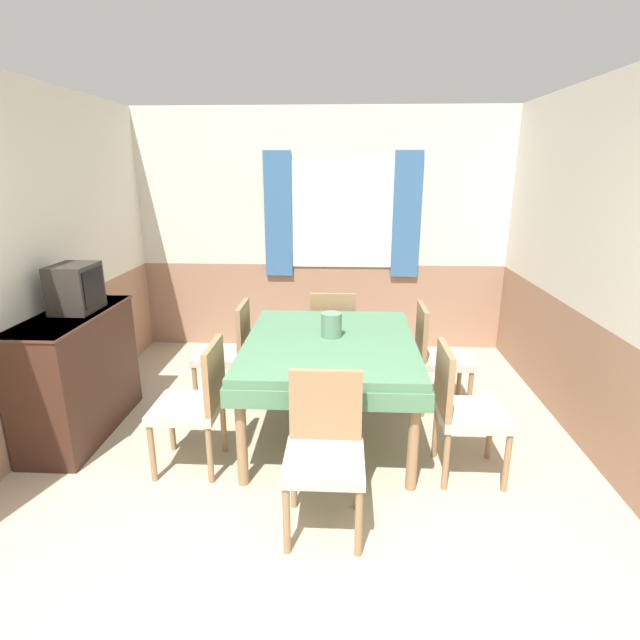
{
  "coord_description": "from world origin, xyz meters",
  "views": [
    {
      "loc": [
        0.24,
        -1.64,
        1.99
      ],
      "look_at": [
        0.08,
        1.83,
        0.92
      ],
      "focal_mm": 28.0,
      "sensor_mm": 36.0,
      "label": 1
    }
  ],
  "objects_px": {
    "chair_left_far": "(229,350)",
    "dining_table": "(330,353)",
    "chair_head_window": "(333,332)",
    "sideboard": "(78,373)",
    "vase": "(332,325)",
    "chair_head_near": "(325,447)",
    "chair_left_near": "(196,401)",
    "chair_right_near": "(463,407)",
    "tv": "(75,288)",
    "chair_right_far": "(436,353)"
  },
  "relations": [
    {
      "from": "chair_head_window",
      "to": "chair_left_far",
      "type": "xyz_separation_m",
      "value": [
        -0.88,
        -0.53,
        0.0
      ]
    },
    {
      "from": "chair_right_far",
      "to": "sideboard",
      "type": "height_order",
      "value": "sideboard"
    },
    {
      "from": "sideboard",
      "to": "vase",
      "type": "xyz_separation_m",
      "value": [
        1.92,
        0.14,
        0.37
      ]
    },
    {
      "from": "chair_head_near",
      "to": "tv",
      "type": "relative_size",
      "value": 2.49
    },
    {
      "from": "chair_head_window",
      "to": "chair_right_near",
      "type": "bearing_deg",
      "value": -59.86
    },
    {
      "from": "dining_table",
      "to": "chair_right_far",
      "type": "height_order",
      "value": "chair_right_far"
    },
    {
      "from": "chair_left_far",
      "to": "dining_table",
      "type": "bearing_deg",
      "value": -119.17
    },
    {
      "from": "chair_left_near",
      "to": "vase",
      "type": "relative_size",
      "value": 4.91
    },
    {
      "from": "chair_left_near",
      "to": "tv",
      "type": "xyz_separation_m",
      "value": [
        -1.01,
        0.52,
        0.64
      ]
    },
    {
      "from": "chair_head_window",
      "to": "chair_left_far",
      "type": "bearing_deg",
      "value": -148.79
    },
    {
      "from": "chair_head_window",
      "to": "sideboard",
      "type": "height_order",
      "value": "sideboard"
    },
    {
      "from": "vase",
      "to": "dining_table",
      "type": "bearing_deg",
      "value": -95.86
    },
    {
      "from": "chair_left_near",
      "to": "chair_right_far",
      "type": "xyz_separation_m",
      "value": [
        1.76,
        0.98,
        0.0
      ]
    },
    {
      "from": "dining_table",
      "to": "chair_left_near",
      "type": "xyz_separation_m",
      "value": [
        -0.88,
        -0.49,
        -0.17
      ]
    },
    {
      "from": "chair_head_near",
      "to": "vase",
      "type": "distance_m",
      "value": 1.16
    },
    {
      "from": "chair_left_near",
      "to": "tv",
      "type": "distance_m",
      "value": 1.31
    },
    {
      "from": "chair_left_near",
      "to": "chair_head_window",
      "type": "height_order",
      "value": "same"
    },
    {
      "from": "chair_head_window",
      "to": "chair_head_near",
      "type": "bearing_deg",
      "value": -90.0
    },
    {
      "from": "chair_head_window",
      "to": "vase",
      "type": "bearing_deg",
      "value": -89.56
    },
    {
      "from": "tv",
      "to": "vase",
      "type": "relative_size",
      "value": 1.97
    },
    {
      "from": "chair_right_near",
      "to": "tv",
      "type": "distance_m",
      "value": 2.89
    },
    {
      "from": "chair_left_far",
      "to": "vase",
      "type": "bearing_deg",
      "value": -115.3
    },
    {
      "from": "chair_left_near",
      "to": "sideboard",
      "type": "height_order",
      "value": "sideboard"
    },
    {
      "from": "chair_left_near",
      "to": "chair_head_near",
      "type": "relative_size",
      "value": 1.0
    },
    {
      "from": "chair_head_near",
      "to": "chair_right_far",
      "type": "distance_m",
      "value": 1.75
    },
    {
      "from": "chair_right_near",
      "to": "sideboard",
      "type": "xyz_separation_m",
      "value": [
        -2.8,
        0.43,
        -0.01
      ]
    },
    {
      "from": "chair_right_near",
      "to": "tv",
      "type": "bearing_deg",
      "value": -100.69
    },
    {
      "from": "chair_head_window",
      "to": "chair_head_near",
      "type": "xyz_separation_m",
      "value": [
        0.0,
        -2.05,
        0.0
      ]
    },
    {
      "from": "vase",
      "to": "chair_left_far",
      "type": "bearing_deg",
      "value": 154.7
    },
    {
      "from": "chair_head_window",
      "to": "sideboard",
      "type": "relative_size",
      "value": 0.77
    },
    {
      "from": "chair_right_near",
      "to": "chair_head_near",
      "type": "xyz_separation_m",
      "value": [
        -0.88,
        -0.53,
        0.0
      ]
    },
    {
      "from": "chair_head_window",
      "to": "chair_right_far",
      "type": "distance_m",
      "value": 1.03
    },
    {
      "from": "chair_left_near",
      "to": "chair_head_near",
      "type": "height_order",
      "value": "same"
    },
    {
      "from": "chair_right_near",
      "to": "chair_left_near",
      "type": "bearing_deg",
      "value": -90.0
    },
    {
      "from": "dining_table",
      "to": "tv",
      "type": "distance_m",
      "value": 1.95
    },
    {
      "from": "chair_left_near",
      "to": "chair_head_window",
      "type": "distance_m",
      "value": 1.75
    },
    {
      "from": "dining_table",
      "to": "vase",
      "type": "distance_m",
      "value": 0.21
    },
    {
      "from": "chair_head_window",
      "to": "sideboard",
      "type": "xyz_separation_m",
      "value": [
        -1.92,
        -1.09,
        -0.01
      ]
    },
    {
      "from": "vase",
      "to": "chair_head_near",
      "type": "bearing_deg",
      "value": -90.38
    },
    {
      "from": "dining_table",
      "to": "chair_right_near",
      "type": "relative_size",
      "value": 1.74
    },
    {
      "from": "dining_table",
      "to": "chair_head_window",
      "type": "xyz_separation_m",
      "value": [
        0.0,
        1.03,
        -0.17
      ]
    },
    {
      "from": "chair_right_near",
      "to": "dining_table",
      "type": "bearing_deg",
      "value": -119.17
    },
    {
      "from": "dining_table",
      "to": "sideboard",
      "type": "bearing_deg",
      "value": -178.07
    },
    {
      "from": "chair_right_near",
      "to": "tv",
      "type": "height_order",
      "value": "tv"
    },
    {
      "from": "chair_head_near",
      "to": "sideboard",
      "type": "bearing_deg",
      "value": -26.62
    },
    {
      "from": "chair_right_far",
      "to": "vase",
      "type": "bearing_deg",
      "value": -64.33
    },
    {
      "from": "chair_right_near",
      "to": "sideboard",
      "type": "distance_m",
      "value": 2.83
    },
    {
      "from": "dining_table",
      "to": "sideboard",
      "type": "height_order",
      "value": "sideboard"
    },
    {
      "from": "chair_left_near",
      "to": "chair_head_near",
      "type": "bearing_deg",
      "value": -121.21
    },
    {
      "from": "chair_left_near",
      "to": "chair_head_window",
      "type": "xyz_separation_m",
      "value": [
        0.88,
        1.52,
        0.0
      ]
    }
  ]
}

